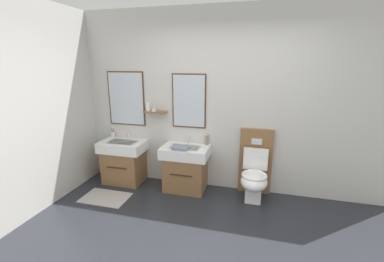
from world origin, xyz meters
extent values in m
cube|color=beige|center=(0.00, 1.71, 1.36)|extent=(4.78, 0.12, 2.72)
cube|color=#4C301E|center=(-1.63, 1.64, 1.36)|extent=(0.64, 0.02, 0.87)
cube|color=silver|center=(-1.63, 1.63, 1.36)|extent=(0.60, 0.01, 0.83)
cube|color=#4C301E|center=(-0.57, 1.64, 1.36)|extent=(0.53, 0.02, 0.83)
cube|color=silver|center=(-0.57, 1.63, 1.36)|extent=(0.49, 0.01, 0.79)
cube|color=brown|center=(-1.10, 1.57, 1.19)|extent=(0.36, 0.14, 0.02)
cylinder|color=white|center=(-1.22, 1.56, 1.26)|extent=(0.06, 0.06, 0.13)
cone|color=silver|center=(-1.12, 1.56, 1.24)|extent=(0.07, 0.07, 0.08)
cube|color=#9E9993|center=(-1.63, 0.84, 0.01)|extent=(0.68, 0.44, 0.01)
cube|color=brown|center=(-1.63, 1.44, 0.27)|extent=(0.62, 0.48, 0.54)
cube|color=#3B2919|center=(-1.63, 1.19, 0.33)|extent=(0.34, 0.01, 0.02)
cube|color=white|center=(-1.63, 1.44, 0.62)|extent=(0.72, 0.50, 0.16)
cube|color=silver|center=(-1.63, 1.41, 0.68)|extent=(0.45, 0.27, 0.03)
cylinder|color=silver|center=(-1.63, 1.64, 0.75)|extent=(0.03, 0.03, 0.11)
cylinder|color=silver|center=(-1.63, 1.58, 0.80)|extent=(0.02, 0.11, 0.02)
cube|color=brown|center=(-0.57, 1.44, 0.27)|extent=(0.62, 0.48, 0.54)
cube|color=#3B2919|center=(-0.57, 1.19, 0.33)|extent=(0.34, 0.01, 0.02)
cube|color=white|center=(-0.57, 1.44, 0.62)|extent=(0.72, 0.50, 0.16)
cube|color=silver|center=(-0.57, 1.41, 0.68)|extent=(0.45, 0.27, 0.03)
cylinder|color=silver|center=(-0.57, 1.64, 0.75)|extent=(0.03, 0.03, 0.11)
cylinder|color=silver|center=(-0.57, 1.58, 0.80)|extent=(0.02, 0.11, 0.02)
cube|color=brown|center=(0.47, 1.63, 0.50)|extent=(0.48, 0.10, 1.00)
cube|color=silver|center=(0.47, 1.58, 0.82)|extent=(0.15, 0.01, 0.09)
cube|color=white|center=(0.47, 1.37, 0.17)|extent=(0.22, 0.30, 0.34)
ellipsoid|color=white|center=(0.47, 1.29, 0.32)|extent=(0.37, 0.46, 0.24)
torus|color=white|center=(0.47, 1.29, 0.42)|extent=(0.35, 0.35, 0.04)
cube|color=white|center=(0.47, 1.51, 0.57)|extent=(0.35, 0.03, 0.33)
cylinder|color=silver|center=(-1.91, 1.61, 0.75)|extent=(0.07, 0.07, 0.09)
cylinder|color=#DB3847|center=(-1.90, 1.61, 0.80)|extent=(0.02, 0.03, 0.16)
cube|color=white|center=(-1.90, 1.60, 0.88)|extent=(0.01, 0.02, 0.03)
cylinder|color=#33B266|center=(-1.93, 1.61, 0.80)|extent=(0.02, 0.03, 0.16)
cube|color=white|center=(-1.93, 1.60, 0.88)|extent=(0.01, 0.02, 0.03)
cylinder|color=gray|center=(-0.28, 1.62, 0.77)|extent=(0.06, 0.06, 0.15)
cylinder|color=silver|center=(-0.28, 1.62, 0.86)|extent=(0.02, 0.02, 0.04)
cube|color=gray|center=(-0.61, 1.29, 0.72)|extent=(0.22, 0.16, 0.04)
camera|label=1|loc=(0.48, -2.13, 1.94)|focal=24.08mm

